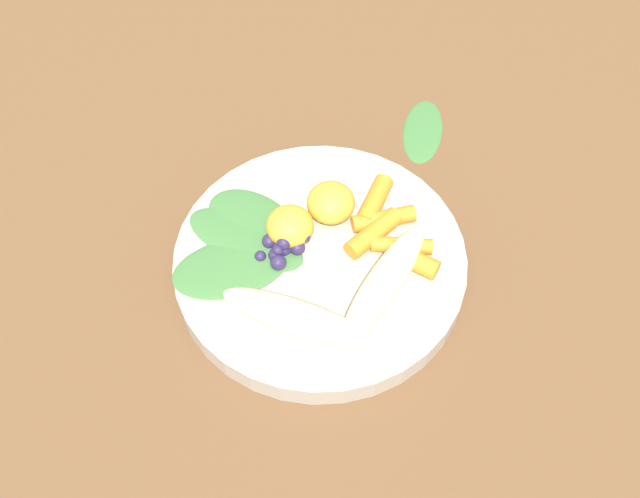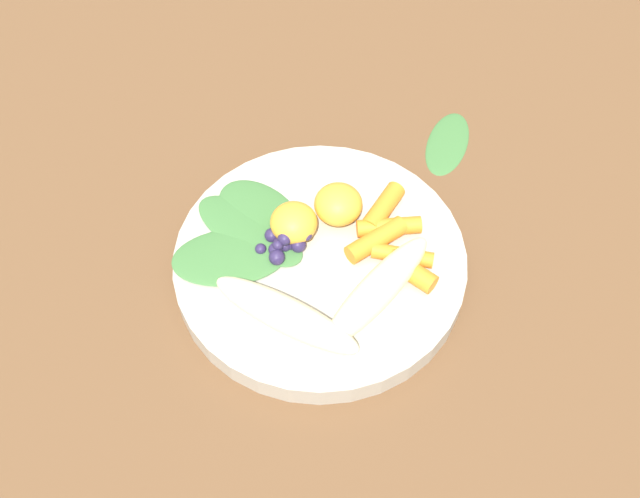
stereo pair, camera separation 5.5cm
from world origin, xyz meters
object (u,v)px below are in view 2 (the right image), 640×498
object	(u,v)px
banana_peeled_left	(378,290)
kale_leaf_stray	(448,142)
banana_peeled_right	(286,315)
orange_segment_near	(294,223)
bowl	(320,263)

from	to	relation	value
banana_peeled_left	kale_leaf_stray	bearing A→B (deg)	17.42
banana_peeled_right	kale_leaf_stray	size ratio (longest dim) A/B	1.48
banana_peeled_right	kale_leaf_stray	distance (m)	0.29
banana_peeled_left	orange_segment_near	distance (m)	0.10
banana_peeled_left	orange_segment_near	bearing A→B (deg)	86.12
banana_peeled_left	bowl	bearing A→B (deg)	87.21
bowl	orange_segment_near	size ratio (longest dim) A/B	6.18
orange_segment_near	banana_peeled_right	bearing A→B (deg)	-115.16
banana_peeled_right	orange_segment_near	world-z (taller)	orange_segment_near
bowl	kale_leaf_stray	distance (m)	0.21
banana_peeled_right	orange_segment_near	size ratio (longest dim) A/B	3.20
banana_peeled_left	banana_peeled_right	xyz separation A→B (m)	(-0.08, 0.01, 0.00)
banana_peeled_right	kale_leaf_stray	world-z (taller)	banana_peeled_right
bowl	banana_peeled_left	bearing A→B (deg)	-65.30
kale_leaf_stray	banana_peeled_right	bearing A→B (deg)	163.74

